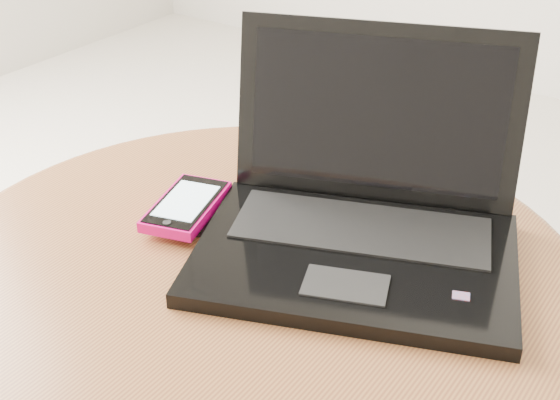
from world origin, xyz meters
The scene contains 4 objects.
table centered at (-0.08, 0.00, 0.44)m, with size 0.70×0.70×0.56m.
laptop centered at (0.00, 0.10, 0.60)m, with size 0.39×0.36×0.21m.
phone_black centered at (-0.17, 0.07, 0.56)m, with size 0.10×0.11×0.01m.
phone_pink centered at (-0.19, 0.04, 0.57)m, with size 0.09×0.13×0.01m.
Camera 1 is at (0.31, -0.50, 1.01)m, focal length 48.94 mm.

